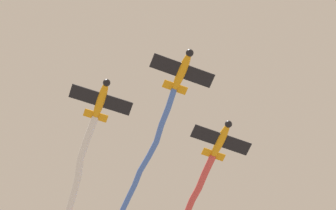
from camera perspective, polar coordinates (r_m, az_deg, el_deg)
airplane_lead at (r=65.67m, az=1.45°, el=3.51°), size 5.93×7.79×1.92m
smoke_trail_lead at (r=71.02m, az=-2.34°, el=-5.73°), size 20.57×5.72×1.35m
airplane_left_wing at (r=70.00m, az=5.38°, el=-3.53°), size 5.93×7.79×1.92m
airplane_right_wing at (r=67.98m, az=-6.82°, el=0.54°), size 5.91×7.79×1.92m
smoke_trail_right_wing at (r=74.55m, az=-9.20°, el=-7.25°), size 19.18×4.27×2.57m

